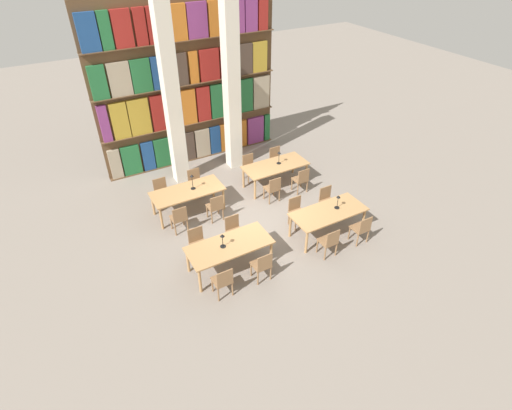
# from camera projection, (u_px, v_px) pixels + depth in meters

# --- Properties ---
(ground_plane) EXTENTS (40.00, 40.00, 0.00)m
(ground_plane) POSITION_uv_depth(u_px,v_px,m) (254.00, 222.00, 11.70)
(ground_plane) COLOR gray
(bookshelf_bank) EXTENTS (6.31, 0.35, 5.50)m
(bookshelf_bank) POSITION_uv_depth(u_px,v_px,m) (189.00, 89.00, 13.27)
(bookshelf_bank) COLOR brown
(bookshelf_bank) RESTS_ON ground_plane
(pillar_left) EXTENTS (0.45, 0.45, 6.00)m
(pillar_left) POSITION_uv_depth(u_px,v_px,m) (171.00, 93.00, 11.84)
(pillar_left) COLOR silver
(pillar_left) RESTS_ON ground_plane
(pillar_center) EXTENTS (0.45, 0.45, 6.00)m
(pillar_center) POSITION_uv_depth(u_px,v_px,m) (231.00, 82.00, 12.63)
(pillar_center) COLOR silver
(pillar_center) RESTS_ON ground_plane
(reading_table_0) EXTENTS (2.10, 0.93, 0.77)m
(reading_table_0) POSITION_uv_depth(u_px,v_px,m) (229.00, 247.00, 9.78)
(reading_table_0) COLOR tan
(reading_table_0) RESTS_ON ground_plane
(chair_0) EXTENTS (0.42, 0.40, 0.88)m
(chair_0) POSITION_uv_depth(u_px,v_px,m) (223.00, 281.00, 9.16)
(chair_0) COLOR olive
(chair_0) RESTS_ON ground_plane
(chair_1) EXTENTS (0.42, 0.40, 0.88)m
(chair_1) POSITION_uv_depth(u_px,v_px,m) (198.00, 243.00, 10.22)
(chair_1) COLOR olive
(chair_1) RESTS_ON ground_plane
(chair_2) EXTENTS (0.42, 0.40, 0.88)m
(chair_2) POSITION_uv_depth(u_px,v_px,m) (262.00, 265.00, 9.57)
(chair_2) COLOR olive
(chair_2) RESTS_ON ground_plane
(chair_3) EXTENTS (0.42, 0.40, 0.88)m
(chair_3) POSITION_uv_depth(u_px,v_px,m) (234.00, 230.00, 10.63)
(chair_3) COLOR olive
(chair_3) RESTS_ON ground_plane
(desk_lamp_0) EXTENTS (0.14, 0.14, 0.39)m
(desk_lamp_0) POSITION_uv_depth(u_px,v_px,m) (222.00, 238.00, 9.52)
(desk_lamp_0) COLOR black
(desk_lamp_0) RESTS_ON reading_table_0
(reading_table_1) EXTENTS (2.10, 0.93, 0.77)m
(reading_table_1) POSITION_uv_depth(u_px,v_px,m) (328.00, 213.00, 10.88)
(reading_table_1) COLOR tan
(reading_table_1) RESTS_ON ground_plane
(chair_4) EXTENTS (0.42, 0.40, 0.88)m
(chair_4) POSITION_uv_depth(u_px,v_px,m) (329.00, 241.00, 10.26)
(chair_4) COLOR olive
(chair_4) RESTS_ON ground_plane
(chair_5) EXTENTS (0.42, 0.40, 0.88)m
(chair_5) POSITION_uv_depth(u_px,v_px,m) (297.00, 211.00, 11.33)
(chair_5) COLOR olive
(chair_5) RESTS_ON ground_plane
(chair_6) EXTENTS (0.42, 0.40, 0.88)m
(chair_6) POSITION_uv_depth(u_px,v_px,m) (361.00, 228.00, 10.69)
(chair_6) COLOR olive
(chair_6) RESTS_ON ground_plane
(chair_7) EXTENTS (0.42, 0.40, 0.88)m
(chair_7) POSITION_uv_depth(u_px,v_px,m) (327.00, 200.00, 11.75)
(chair_7) COLOR olive
(chair_7) RESTS_ON ground_plane
(desk_lamp_1) EXTENTS (0.14, 0.14, 0.42)m
(desk_lamp_1) POSITION_uv_depth(u_px,v_px,m) (338.00, 200.00, 10.79)
(desk_lamp_1) COLOR black
(desk_lamp_1) RESTS_ON reading_table_1
(reading_table_2) EXTENTS (2.10, 0.93, 0.77)m
(reading_table_2) POSITION_uv_depth(u_px,v_px,m) (188.00, 193.00, 11.69)
(reading_table_2) COLOR tan
(reading_table_2) RESTS_ON ground_plane
(chair_8) EXTENTS (0.42, 0.40, 0.88)m
(chair_8) POSITION_uv_depth(u_px,v_px,m) (179.00, 218.00, 11.06)
(chair_8) COLOR olive
(chair_8) RESTS_ON ground_plane
(chair_9) EXTENTS (0.42, 0.40, 0.88)m
(chair_9) POSITION_uv_depth(u_px,v_px,m) (162.00, 191.00, 12.12)
(chair_9) COLOR olive
(chair_9) RESTS_ON ground_plane
(chair_10) EXTENTS (0.42, 0.40, 0.88)m
(chair_10) POSITION_uv_depth(u_px,v_px,m) (215.00, 206.00, 11.50)
(chair_10) COLOR olive
(chair_10) RESTS_ON ground_plane
(chair_11) EXTENTS (0.42, 0.40, 0.88)m
(chair_11) POSITION_uv_depth(u_px,v_px,m) (196.00, 182.00, 12.56)
(chair_11) COLOR olive
(chair_11) RESTS_ON ground_plane
(desk_lamp_2) EXTENTS (0.14, 0.14, 0.49)m
(desk_lamp_2) POSITION_uv_depth(u_px,v_px,m) (192.00, 179.00, 11.53)
(desk_lamp_2) COLOR black
(desk_lamp_2) RESTS_ON reading_table_2
(reading_table_3) EXTENTS (2.10, 0.93, 0.77)m
(reading_table_3) POSITION_uv_depth(u_px,v_px,m) (275.00, 167.00, 12.89)
(reading_table_3) COLOR tan
(reading_table_3) RESTS_ON ground_plane
(chair_12) EXTENTS (0.42, 0.40, 0.88)m
(chair_12) POSITION_uv_depth(u_px,v_px,m) (273.00, 188.00, 12.27)
(chair_12) COLOR olive
(chair_12) RESTS_ON ground_plane
(chair_13) EXTENTS (0.42, 0.40, 0.88)m
(chair_13) POSITION_uv_depth(u_px,v_px,m) (250.00, 166.00, 13.33)
(chair_13) COLOR olive
(chair_13) RESTS_ON ground_plane
(chair_14) EXTENTS (0.42, 0.40, 0.88)m
(chair_14) POSITION_uv_depth(u_px,v_px,m) (301.00, 179.00, 12.68)
(chair_14) COLOR olive
(chair_14) RESTS_ON ground_plane
(chair_15) EXTENTS (0.42, 0.40, 0.88)m
(chair_15) POSITION_uv_depth(u_px,v_px,m) (276.00, 159.00, 13.74)
(chair_15) COLOR olive
(chair_15) RESTS_ON ground_plane
(desk_lamp_3) EXTENTS (0.14, 0.14, 0.44)m
(desk_lamp_3) POSITION_uv_depth(u_px,v_px,m) (279.00, 155.00, 12.74)
(desk_lamp_3) COLOR black
(desk_lamp_3) RESTS_ON reading_table_3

